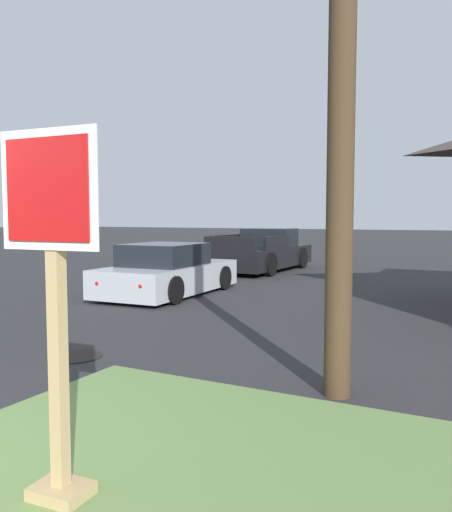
{
  "coord_description": "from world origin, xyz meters",
  "views": [
    {
      "loc": [
        4.02,
        -1.33,
        1.88
      ],
      "look_at": [
        0.93,
        4.61,
        1.38
      ],
      "focal_mm": 36.48,
      "sensor_mm": 36.0,
      "label": 1
    }
  ],
  "objects_px": {
    "stop_sign": "(55,321)",
    "parked_sedan_silver": "(168,272)",
    "manhole_cover": "(76,356)",
    "pickup_truck_black": "(262,253)"
  },
  "relations": [
    {
      "from": "stop_sign",
      "to": "parked_sedan_silver",
      "type": "height_order",
      "value": "stop_sign"
    },
    {
      "from": "manhole_cover",
      "to": "pickup_truck_black",
      "type": "height_order",
      "value": "pickup_truck_black"
    },
    {
      "from": "manhole_cover",
      "to": "pickup_truck_black",
      "type": "relative_size",
      "value": 0.14
    },
    {
      "from": "stop_sign",
      "to": "parked_sedan_silver",
      "type": "distance_m",
      "value": 9.41
    },
    {
      "from": "parked_sedan_silver",
      "to": "pickup_truck_black",
      "type": "xyz_separation_m",
      "value": [
        -0.25,
        6.38,
        0.07
      ]
    },
    {
      "from": "parked_sedan_silver",
      "to": "pickup_truck_black",
      "type": "relative_size",
      "value": 0.82
    },
    {
      "from": "manhole_cover",
      "to": "parked_sedan_silver",
      "type": "distance_m",
      "value": 5.76
    },
    {
      "from": "pickup_truck_black",
      "to": "stop_sign",
      "type": "bearing_deg",
      "value": -71.4
    },
    {
      "from": "stop_sign",
      "to": "pickup_truck_black",
      "type": "xyz_separation_m",
      "value": [
        -4.89,
        14.53,
        -0.61
      ]
    },
    {
      "from": "manhole_cover",
      "to": "parked_sedan_silver",
      "type": "height_order",
      "value": "parked_sedan_silver"
    }
  ]
}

